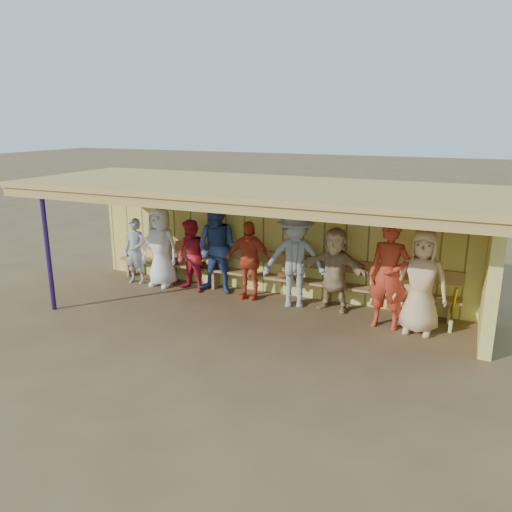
{
  "coord_description": "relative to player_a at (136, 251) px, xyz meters",
  "views": [
    {
      "loc": [
        3.78,
        -8.26,
        3.63
      ],
      "look_at": [
        0.0,
        0.35,
        1.05
      ],
      "focal_mm": 35.0,
      "sensor_mm": 36.0,
      "label": 1
    }
  ],
  "objects": [
    {
      "name": "player_e",
      "position": [
        3.79,
        0.06,
        0.22
      ],
      "size": [
        1.42,
        1.08,
        1.94
      ],
      "primitive_type": "imported",
      "rotation": [
        0.0,
        0.0,
        0.33
      ],
      "color": "gray",
      "rests_on": "ground"
    },
    {
      "name": "player_extra",
      "position": [
        1.46,
        0.02,
        0.04
      ],
      "size": [
        0.87,
        0.73,
        1.58
      ],
      "primitive_type": "imported",
      "rotation": [
        0.0,
        0.0,
        -0.19
      ],
      "color": "red",
      "rests_on": "ground"
    },
    {
      "name": "player_c",
      "position": [
        2.01,
        0.17,
        0.23
      ],
      "size": [
        0.96,
        0.75,
        1.97
      ],
      "primitive_type": "imported",
      "rotation": [
        0.0,
        0.0,
        0.0
      ],
      "color": "#2F4783",
      "rests_on": "ground"
    },
    {
      "name": "player_d",
      "position": [
        2.75,
        0.14,
        0.07
      ],
      "size": [
        0.99,
        0.47,
        1.64
      ],
      "primitive_type": "imported",
      "rotation": [
        0.0,
        0.0,
        0.07
      ],
      "color": "#CA4220",
      "rests_on": "ground"
    },
    {
      "name": "player_h",
      "position": [
        6.22,
        -0.27,
        0.17
      ],
      "size": [
        0.9,
        0.59,
        1.84
      ],
      "primitive_type": "imported",
      "rotation": [
        0.0,
        0.0,
        0.0
      ],
      "color": "tan",
      "rests_on": "ground"
    },
    {
      "name": "player_g",
      "position": [
        5.67,
        -0.29,
        0.22
      ],
      "size": [
        0.73,
        0.5,
        1.94
      ],
      "primitive_type": "imported",
      "rotation": [
        0.0,
        0.0,
        -0.06
      ],
      "color": "#AC2F1B",
      "rests_on": "ground"
    },
    {
      "name": "dugout_equipment",
      "position": [
        2.72,
        0.35,
        -0.26
      ],
      "size": [
        6.21,
        0.62,
        0.8
      ],
      "color": "yellow",
      "rests_on": "ground"
    },
    {
      "name": "player_b",
      "position": [
        0.62,
        0.09,
        0.14
      ],
      "size": [
        0.87,
        0.57,
        1.78
      ],
      "primitive_type": "imported",
      "rotation": [
        0.0,
        0.0,
        -0.0
      ],
      "color": "white",
      "rests_on": "ground"
    },
    {
      "name": "dugout_structure",
      "position": [
        3.5,
        0.05,
        0.94
      ],
      "size": [
        8.8,
        3.2,
        2.5
      ],
      "color": "#DCCD5E",
      "rests_on": "ground"
    },
    {
      "name": "bench",
      "position": [
        3.11,
        0.48,
        -0.22
      ],
      "size": [
        7.6,
        0.34,
        0.93
      ],
      "color": "#A77D47",
      "rests_on": "ground"
    },
    {
      "name": "ground",
      "position": [
        3.11,
        -0.64,
        -0.75
      ],
      "size": [
        90.0,
        90.0,
        0.0
      ],
      "primitive_type": "plane",
      "color": "brown",
      "rests_on": "ground"
    },
    {
      "name": "player_f",
      "position": [
        4.57,
        0.17,
        0.08
      ],
      "size": [
        1.59,
        0.74,
        1.66
      ],
      "primitive_type": "imported",
      "rotation": [
        0.0,
        0.0,
        -0.17
      ],
      "color": "tan",
      "rests_on": "ground"
    },
    {
      "name": "player_a",
      "position": [
        0.0,
        0.0,
        0.0
      ],
      "size": [
        0.56,
        0.38,
        1.5
      ],
      "primitive_type": "imported",
      "rotation": [
        0.0,
        0.0,
        0.05
      ],
      "color": "gray",
      "rests_on": "ground"
    }
  ]
}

